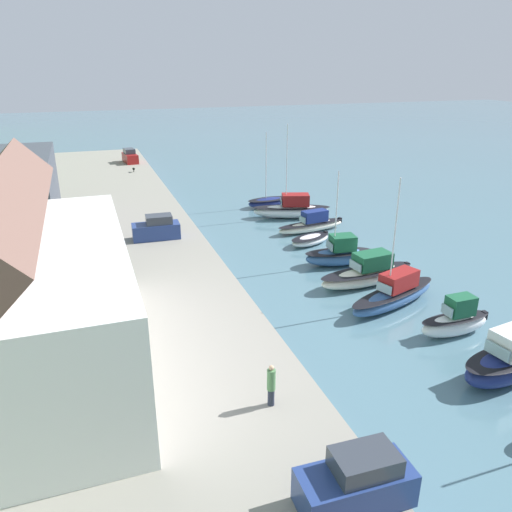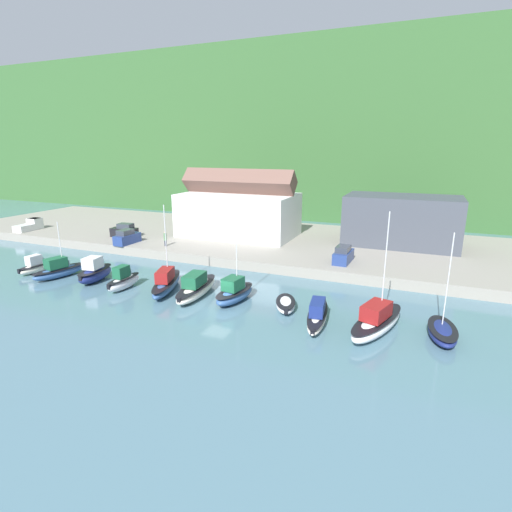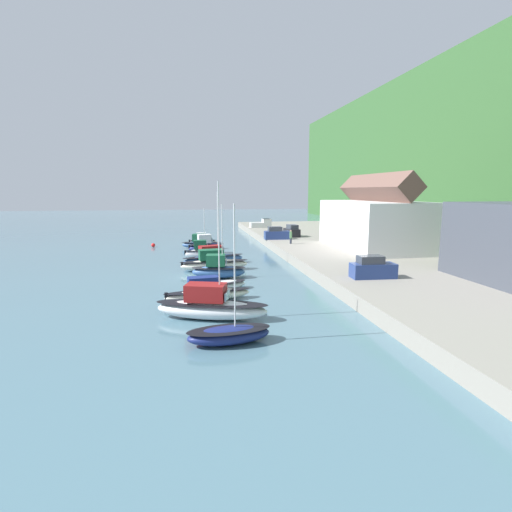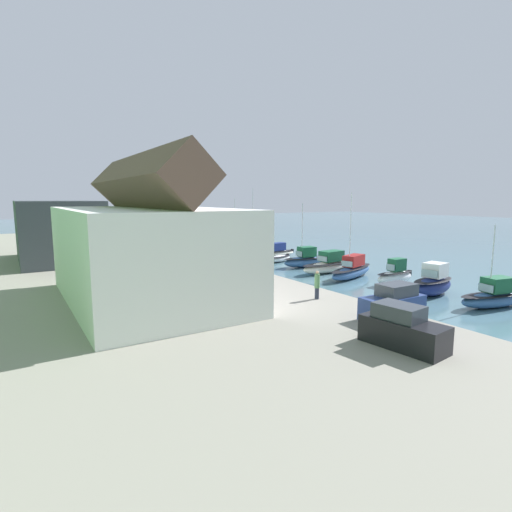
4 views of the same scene
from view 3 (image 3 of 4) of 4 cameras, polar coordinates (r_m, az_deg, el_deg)
ground_plane at (r=45.13m, az=-8.35°, el=-3.01°), size 320.00×320.00×0.00m
quay_promenade at (r=52.56m, az=21.63°, el=-1.10°), size 122.13×28.05×1.30m
harbor_clubhouse at (r=60.18m, az=16.68°, el=4.79°), size 18.43×10.54×10.68m
moored_boat_0 at (r=71.07m, az=-7.67°, el=2.17°), size 1.69×4.99×2.23m
moored_boat_1 at (r=66.81m, az=-7.81°, el=1.80°), size 3.32×6.92×6.69m
moored_boat_2 at (r=61.72m, az=-7.17°, el=1.38°), size 3.04×5.78×2.96m
moored_boat_3 at (r=56.89m, az=-7.78°, el=0.57°), size 1.53×4.96×2.67m
moored_boat_4 at (r=52.28m, az=-6.13°, el=-0.22°), size 4.47×8.60×9.36m
moored_boat_5 at (r=48.48m, az=-6.04°, el=-0.97°), size 3.01×8.47×2.57m
moored_boat_6 at (r=44.21m, az=-5.44°, el=-1.92°), size 2.95×6.15×8.12m
moored_boat_7 at (r=39.05m, az=-4.57°, el=-4.13°), size 3.25×4.84×0.92m
moored_boat_8 at (r=35.36m, az=-7.05°, el=-5.16°), size 2.68×7.84×2.16m
moored_boat_9 at (r=30.38m, az=-6.49°, el=-7.13°), size 4.75×8.90×10.26m
moored_boat_10 at (r=25.73m, az=-3.87°, el=-11.08°), size 2.82×5.61×8.81m
parked_car_0 at (r=39.74m, az=16.31°, el=-1.71°), size 1.99×4.28×2.16m
parked_car_1 at (r=73.01m, az=5.13°, el=3.52°), size 4.38×2.27×2.16m
parked_car_3 at (r=68.70m, az=2.93°, el=3.18°), size 1.90×4.24×2.16m
pickup_truck_0 at (r=90.88m, az=0.92°, el=4.64°), size 2.24×4.84×1.90m
person_on_quay at (r=62.94m, az=4.99°, el=2.76°), size 0.40×0.40×2.14m
mooring_buoy_0 at (r=70.44m, az=-14.48°, el=1.51°), size 0.67×0.67×0.67m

